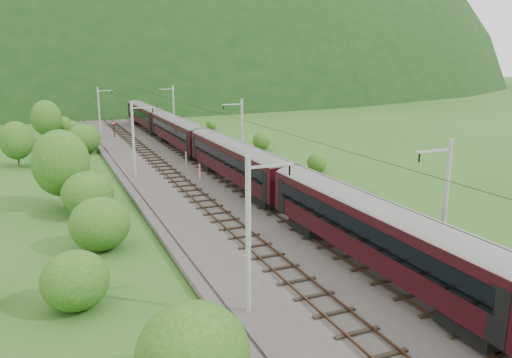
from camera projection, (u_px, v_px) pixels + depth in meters
name	position (u px, v px, depth m)	size (l,w,h in m)	color
ground	(352.00, 294.00, 27.64)	(600.00, 600.00, 0.00)	#264F18
railbed	(275.00, 235.00, 36.53)	(14.00, 220.00, 0.30)	#38332D
track_left	(244.00, 236.00, 35.56)	(2.40, 220.00, 0.27)	#513522
track_right	(304.00, 228.00, 37.40)	(2.40, 220.00, 0.27)	#513522
catenary_left	(134.00, 138.00, 52.81)	(2.54, 192.28, 8.00)	gray
catenary_right	(241.00, 132.00, 57.51)	(2.54, 192.28, 8.00)	gray
overhead_wires	(276.00, 141.00, 34.90)	(4.83, 198.00, 0.03)	black
mountain_main	(70.00, 84.00, 259.87)	(504.00, 360.00, 244.00)	black
train	(238.00, 156.00, 48.66)	(2.94, 164.57, 5.12)	black
hazard_post_near	(200.00, 172.00, 52.30)	(0.18, 0.18, 1.72)	red
hazard_post_far	(186.00, 158.00, 59.67)	(0.18, 0.18, 1.65)	red
signal	(114.00, 128.00, 81.38)	(0.26, 0.26, 2.36)	black
vegetation_left	(67.00, 217.00, 32.55)	(13.43, 149.97, 6.91)	#1F4913
vegetation_right	(506.00, 239.00, 32.73)	(6.77, 108.06, 2.89)	#1F4913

